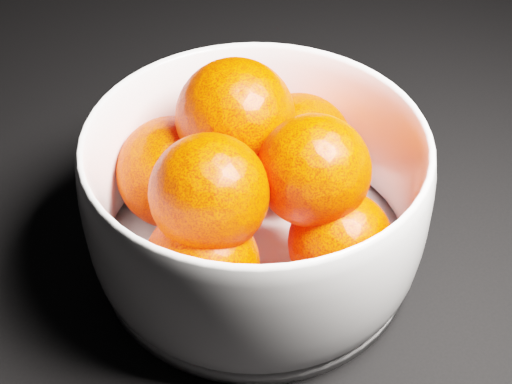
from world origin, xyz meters
TOP-DOWN VIEW (x-y plane):
  - bowl at (0.16, -0.25)m, footprint 0.23×0.23m
  - orange_pile at (0.16, -0.24)m, footprint 0.19×0.19m

SIDE VIEW (x-z plane):
  - bowl at x=0.16m, z-range 0.00..0.11m
  - orange_pile at x=0.16m, z-range 0.01..0.13m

